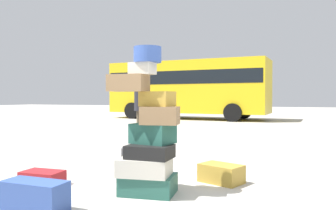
% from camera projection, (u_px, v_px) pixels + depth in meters
% --- Properties ---
extents(ground_plane, '(80.00, 80.00, 0.00)m').
position_uv_depth(ground_plane, '(179.00, 205.00, 3.75)').
color(ground_plane, '#ADA89E').
extents(suitcase_tower, '(0.89, 0.65, 1.82)m').
position_uv_depth(suitcase_tower, '(148.00, 136.00, 4.18)').
color(suitcase_tower, '#26594C').
rests_on(suitcase_tower, ground).
extents(suitcase_charcoal_foreground_near, '(0.85, 0.59, 0.17)m').
position_uv_depth(suitcase_charcoal_foreground_near, '(141.00, 151.00, 6.91)').
color(suitcase_charcoal_foreground_near, '#4C4C51').
rests_on(suitcase_charcoal_foreground_near, ground).
extents(suitcase_navy_white_trunk, '(0.70, 0.31, 0.32)m').
position_uv_depth(suitcase_navy_white_trunk, '(35.00, 196.00, 3.55)').
color(suitcase_navy_white_trunk, '#334F99').
rests_on(suitcase_navy_white_trunk, ground).
extents(suitcase_tan_right_side, '(0.67, 0.55, 0.26)m').
position_uv_depth(suitcase_tan_right_side, '(221.00, 173.00, 4.73)').
color(suitcase_tan_right_side, '#B28C33').
rests_on(suitcase_tan_right_side, ground).
extents(suitcase_maroon_behind_tower, '(0.56, 0.36, 0.19)m').
position_uv_depth(suitcase_maroon_behind_tower, '(42.00, 178.00, 4.58)').
color(suitcase_maroon_behind_tower, maroon).
rests_on(suitcase_maroon_behind_tower, ground).
extents(person_bearded_onlooker, '(0.30, 0.30, 1.62)m').
position_uv_depth(person_bearded_onlooker, '(140.00, 106.00, 8.90)').
color(person_bearded_onlooker, brown).
rests_on(person_bearded_onlooker, ground).
extents(parked_bus, '(8.88, 3.15, 3.15)m').
position_uv_depth(parked_bus, '(188.00, 86.00, 18.74)').
color(parked_bus, yellow).
rests_on(parked_bus, ground).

